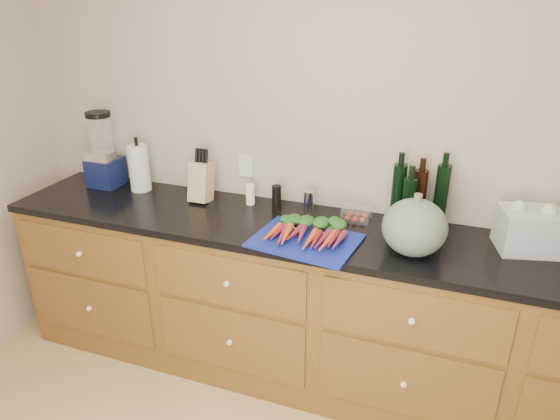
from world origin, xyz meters
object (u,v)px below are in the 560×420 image
at_px(cutting_board, 306,240).
at_px(knife_block, 201,182).
at_px(tomato_box, 356,214).
at_px(blender_appliance, 103,154).
at_px(paper_towel, 139,168).
at_px(carrots, 308,232).
at_px(squash, 415,227).

relative_size(cutting_board, knife_block, 2.19).
bearing_deg(tomato_box, knife_block, -178.09).
distance_m(blender_appliance, paper_towel, 0.26).
xyz_separation_m(cutting_board, tomato_box, (0.18, 0.33, 0.03)).
relative_size(cutting_board, tomato_box, 3.36).
distance_m(cutting_board, knife_block, 0.79).
bearing_deg(tomato_box, carrots, -121.18).
relative_size(squash, tomato_box, 2.00).
relative_size(paper_towel, knife_block, 1.24).
distance_m(blender_appliance, knife_block, 0.68).
bearing_deg(squash, tomato_box, 139.49).
xyz_separation_m(cutting_board, knife_block, (-0.72, 0.30, 0.11)).
relative_size(cutting_board, blender_appliance, 1.07).
distance_m(paper_towel, knife_block, 0.43).
xyz_separation_m(carrots, knife_block, (-0.72, 0.26, 0.08)).
relative_size(carrots, paper_towel, 1.35).
bearing_deg(squash, cutting_board, -173.27).
bearing_deg(carrots, paper_towel, 166.09).
relative_size(knife_block, tomato_box, 1.53).
distance_m(squash, paper_towel, 1.66).
height_order(paper_towel, knife_block, paper_towel).
height_order(squash, paper_towel, paper_towel).
height_order(squash, blender_appliance, blender_appliance).
bearing_deg(paper_towel, cutting_board, -15.59).
bearing_deg(paper_towel, blender_appliance, -179.42).
xyz_separation_m(paper_towel, tomato_box, (1.32, 0.01, -0.10)).
xyz_separation_m(cutting_board, squash, (0.50, 0.06, 0.13)).
height_order(cutting_board, paper_towel, paper_towel).
xyz_separation_m(cutting_board, carrots, (0.00, 0.04, 0.03)).
bearing_deg(cutting_board, carrots, 90.00).
bearing_deg(blender_appliance, squash, -7.80).
bearing_deg(carrots, squash, 2.58).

